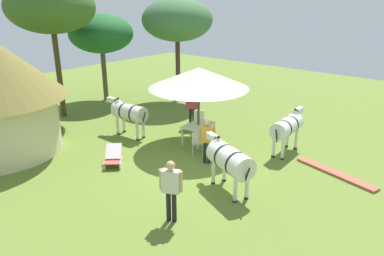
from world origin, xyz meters
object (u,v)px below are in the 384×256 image
(standing_watcher, at_px, (171,186))
(zebra_toward_hut, at_px, (287,127))
(patio_chair_west_end, at_px, (199,120))
(acacia_tree_behind_hut, at_px, (177,20))
(acacia_tree_left_background, at_px, (51,7))
(shade_umbrella, at_px, (199,78))
(striped_lounge_chair, at_px, (113,158))
(acacia_tree_far_lawn, at_px, (101,34))
(zebra_nearest_camera, at_px, (229,160))
(patio_chair_east_end, at_px, (198,141))
(guest_behind_table, at_px, (192,105))
(guest_beside_umbrella, at_px, (207,138))
(patio_dining_table, at_px, (198,127))
(zebra_by_umbrella, at_px, (128,112))

(standing_watcher, bearing_deg, zebra_toward_hut, 61.28)
(patio_chair_west_end, xyz_separation_m, acacia_tree_behind_hut, (3.19, 4.10, 3.70))
(zebra_toward_hut, height_order, acacia_tree_left_background, acacia_tree_left_background)
(zebra_toward_hut, bearing_deg, acacia_tree_left_background, -166.80)
(acacia_tree_left_background, distance_m, acacia_tree_behind_hut, 6.15)
(shade_umbrella, distance_m, striped_lounge_chair, 4.25)
(shade_umbrella, height_order, acacia_tree_far_lawn, acacia_tree_far_lawn)
(standing_watcher, xyz_separation_m, zebra_nearest_camera, (2.23, -0.20, -0.02))
(patio_chair_east_end, height_order, zebra_toward_hut, zebra_toward_hut)
(shade_umbrella, relative_size, acacia_tree_far_lawn, 0.82)
(shade_umbrella, relative_size, striped_lounge_chair, 4.00)
(shade_umbrella, bearing_deg, guest_behind_table, 48.08)
(zebra_toward_hut, bearing_deg, guest_beside_umbrella, -125.23)
(striped_lounge_chair, xyz_separation_m, acacia_tree_behind_hut, (7.57, 3.95, 3.97))
(shade_umbrella, xyz_separation_m, acacia_tree_behind_hut, (4.11, 4.83, 1.65))
(shade_umbrella, relative_size, guest_behind_table, 2.26)
(patio_dining_table, distance_m, zebra_nearest_camera, 3.83)
(guest_beside_umbrella, xyz_separation_m, striped_lounge_chair, (-2.20, 2.29, -0.68))
(zebra_toward_hut, relative_size, acacia_tree_behind_hut, 0.42)
(zebra_toward_hut, bearing_deg, patio_dining_table, -159.32)
(guest_beside_umbrella, bearing_deg, patio_dining_table, -76.42)
(zebra_nearest_camera, bearing_deg, patio_dining_table, 75.32)
(zebra_by_umbrella, xyz_separation_m, acacia_tree_left_background, (-0.33, 4.38, 3.94))
(patio_chair_east_end, bearing_deg, patio_dining_table, 90.00)
(patio_dining_table, height_order, zebra_toward_hut, zebra_toward_hut)
(patio_dining_table, relative_size, patio_chair_east_end, 1.53)
(patio_dining_table, height_order, acacia_tree_far_lawn, acacia_tree_far_lawn)
(patio_chair_east_end, height_order, zebra_by_umbrella, zebra_by_umbrella)
(guest_beside_umbrella, relative_size, acacia_tree_behind_hut, 0.29)
(patio_dining_table, distance_m, zebra_by_umbrella, 2.93)
(patio_chair_west_end, relative_size, acacia_tree_behind_hut, 0.17)
(standing_watcher, xyz_separation_m, zebra_by_umbrella, (3.26, 5.46, -0.01))
(patio_chair_east_end, height_order, acacia_tree_behind_hut, acacia_tree_behind_hut)
(zebra_by_umbrella, distance_m, acacia_tree_behind_hut, 6.65)
(guest_behind_table, bearing_deg, patio_dining_table, 113.86)
(zebra_nearest_camera, relative_size, acacia_tree_left_background, 0.35)
(zebra_toward_hut, height_order, acacia_tree_far_lawn, acacia_tree_far_lawn)
(shade_umbrella, xyz_separation_m, acacia_tree_far_lawn, (1.52, 7.85, 0.96))
(zebra_by_umbrella, bearing_deg, zebra_nearest_camera, -104.74)
(patio_chair_west_end, bearing_deg, guest_beside_umbrella, 96.14)
(patio_dining_table, relative_size, zebra_by_umbrella, 0.64)
(standing_watcher, distance_m, striped_lounge_chair, 3.95)
(guest_beside_umbrella, bearing_deg, shade_umbrella, -76.42)
(guest_behind_table, xyz_separation_m, acacia_tree_left_background, (-2.84, 5.62, 3.95))
(shade_umbrella, height_order, standing_watcher, shade_umbrella)
(zebra_nearest_camera, xyz_separation_m, acacia_tree_far_lawn, (3.82, 10.89, 2.54))
(shade_umbrella, distance_m, acacia_tree_left_background, 7.56)
(shade_umbrella, relative_size, zebra_by_umbrella, 1.73)
(guest_beside_umbrella, relative_size, acacia_tree_left_background, 0.26)
(acacia_tree_far_lawn, bearing_deg, zebra_nearest_camera, -109.32)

